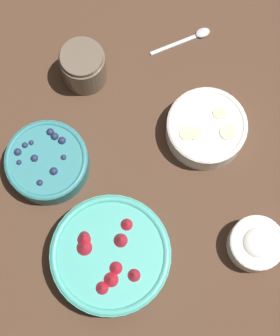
% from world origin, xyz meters
% --- Properties ---
extents(ground_plane, '(4.00, 4.00, 0.00)m').
position_xyz_m(ground_plane, '(0.00, 0.00, 0.00)').
color(ground_plane, '#4C3323').
extents(bowl_strawberries, '(0.22, 0.22, 0.08)m').
position_xyz_m(bowl_strawberries, '(-0.18, 0.06, 0.04)').
color(bowl_strawberries, '#47AD9E').
rests_on(bowl_strawberries, ground_plane).
extents(bowl_blueberries, '(0.16, 0.16, 0.06)m').
position_xyz_m(bowl_blueberries, '(0.03, 0.14, 0.03)').
color(bowl_blueberries, teal).
rests_on(bowl_blueberries, ground_plane).
extents(bowl_bananas, '(0.16, 0.16, 0.06)m').
position_xyz_m(bowl_bananas, '(0.02, -0.18, 0.03)').
color(bowl_bananas, white).
rests_on(bowl_bananas, ground_plane).
extents(bowl_cream, '(0.10, 0.10, 0.06)m').
position_xyz_m(bowl_cream, '(-0.23, -0.21, 0.03)').
color(bowl_cream, white).
rests_on(bowl_cream, ground_plane).
extents(jar_chocolate, '(0.09, 0.09, 0.09)m').
position_xyz_m(jar_chocolate, '(0.20, 0.02, 0.04)').
color(jar_chocolate, brown).
rests_on(jar_chocolate, ground_plane).
extents(spoon, '(0.04, 0.14, 0.01)m').
position_xyz_m(spoon, '(0.23, -0.22, 0.00)').
color(spoon, silver).
rests_on(spoon, ground_plane).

